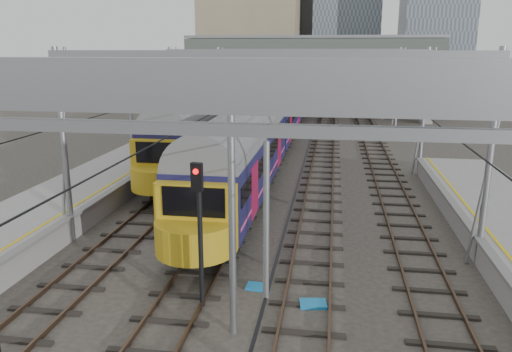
# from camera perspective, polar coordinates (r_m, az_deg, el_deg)

# --- Properties ---
(tracks) EXTENTS (14.40, 80.00, 0.22)m
(tracks) POSITION_cam_1_polar(r_m,az_deg,el_deg) (26.84, 2.89, -2.73)
(tracks) COLOR #4C3828
(tracks) RESTS_ON ground
(overhead_line) EXTENTS (16.80, 80.00, 8.00)m
(overhead_line) POSITION_cam_1_polar(r_m,az_deg,el_deg) (32.13, 4.29, 11.96)
(overhead_line) COLOR gray
(overhead_line) RESTS_ON ground
(retaining_wall) EXTENTS (28.00, 2.75, 9.00)m
(retaining_wall) POSITION_cam_1_polar(r_m,az_deg,el_deg) (62.56, 7.88, 11.01)
(retaining_wall) COLOR black
(retaining_wall) RESTS_ON ground
(overbridge) EXTENTS (28.00, 3.00, 9.25)m
(overbridge) POSITION_cam_1_polar(r_m,az_deg,el_deg) (56.57, 6.39, 13.68)
(overbridge) COLOR gray
(overbridge) RESTS_ON ground
(train_main) EXTENTS (2.98, 68.91, 5.07)m
(train_main) POSITION_cam_1_polar(r_m,az_deg,el_deg) (50.67, 3.63, 8.37)
(train_main) COLOR black
(train_main) RESTS_ON ground
(train_second) EXTENTS (3.02, 52.41, 5.13)m
(train_second) POSITION_cam_1_polar(r_m,az_deg,el_deg) (50.54, -1.01, 8.41)
(train_second) COLOR black
(train_second) RESTS_ON ground
(signal_near_centre) EXTENTS (0.36, 0.46, 4.70)m
(signal_near_centre) POSITION_cam_1_polar(r_m,az_deg,el_deg) (15.15, -6.51, -4.75)
(signal_near_centre) COLOR black
(signal_near_centre) RESTS_ON ground
(equip_cover_b) EXTENTS (0.81, 0.60, 0.09)m
(equip_cover_b) POSITION_cam_1_polar(r_m,az_deg,el_deg) (17.39, 0.22, -12.53)
(equip_cover_b) COLOR #1979C0
(equip_cover_b) RESTS_ON ground
(equip_cover_c) EXTENTS (0.92, 0.71, 0.10)m
(equip_cover_c) POSITION_cam_1_polar(r_m,az_deg,el_deg) (16.45, 6.55, -14.31)
(equip_cover_c) COLOR #1979C0
(equip_cover_c) RESTS_ON ground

